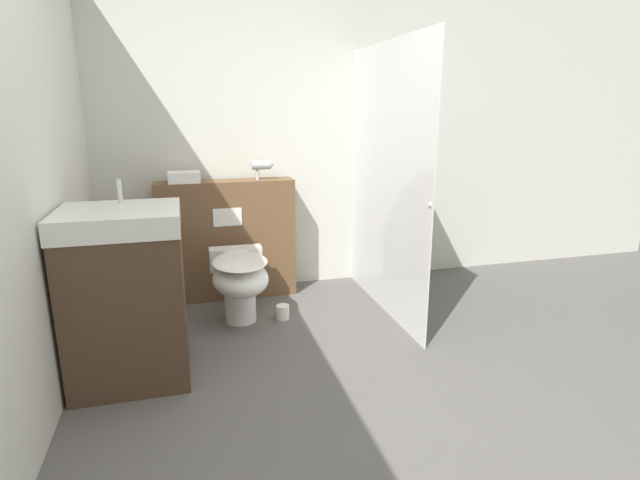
# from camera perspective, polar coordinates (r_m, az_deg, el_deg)

# --- Properties ---
(ground_plane) EXTENTS (12.00, 12.00, 0.00)m
(ground_plane) POSITION_cam_1_polar(r_m,az_deg,el_deg) (2.51, 5.02, -22.18)
(ground_plane) COLOR #565451
(wall_back) EXTENTS (8.00, 0.06, 2.50)m
(wall_back) POSITION_cam_1_polar(r_m,az_deg,el_deg) (4.22, -5.51, 11.29)
(wall_back) COLOR silver
(wall_back) RESTS_ON ground_plane
(partition_panel) EXTENTS (1.08, 0.23, 0.96)m
(partition_panel) POSITION_cam_1_polar(r_m,az_deg,el_deg) (4.09, -10.53, 0.03)
(partition_panel) COLOR brown
(partition_panel) RESTS_ON ground_plane
(shower_glass) EXTENTS (0.04, 1.47, 1.96)m
(shower_glass) POSITION_cam_1_polar(r_m,az_deg,el_deg) (3.71, 7.56, 6.57)
(shower_glass) COLOR silver
(shower_glass) RESTS_ON ground_plane
(toilet) EXTENTS (0.39, 0.61, 0.50)m
(toilet) POSITION_cam_1_polar(r_m,az_deg,el_deg) (3.59, -9.14, -4.55)
(toilet) COLOR white
(toilet) RESTS_ON ground_plane
(sink_vanity) EXTENTS (0.63, 0.57, 1.13)m
(sink_vanity) POSITION_cam_1_polar(r_m,az_deg,el_deg) (3.00, -21.20, -5.93)
(sink_vanity) COLOR #473323
(sink_vanity) RESTS_ON ground_plane
(hair_drier) EXTENTS (0.18, 0.07, 0.15)m
(hair_drier) POSITION_cam_1_polar(r_m,az_deg,el_deg) (3.99, -6.65, 8.44)
(hair_drier) COLOR #B7B7BC
(hair_drier) RESTS_ON partition_panel
(folded_towel) EXTENTS (0.24, 0.18, 0.08)m
(folded_towel) POSITION_cam_1_polar(r_m,az_deg,el_deg) (3.96, -15.27, 6.95)
(folded_towel) COLOR white
(folded_towel) RESTS_ON partition_panel
(spare_toilet_roll) EXTENTS (0.10, 0.10, 0.10)m
(spare_toilet_roll) POSITION_cam_1_polar(r_m,az_deg,el_deg) (3.72, -4.28, -8.21)
(spare_toilet_roll) COLOR white
(spare_toilet_roll) RESTS_ON ground_plane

